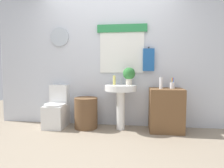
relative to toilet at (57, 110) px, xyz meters
name	(u,v)px	position (x,y,z in m)	size (l,w,h in m)	color
ground_plane	(99,148)	(0.96, -0.88, -0.30)	(8.00, 8.00, 0.00)	gray
back_wall	(110,56)	(0.96, 0.26, 1.01)	(4.40, 0.18, 2.60)	silver
toilet	(57,110)	(0.00, 0.00, 0.00)	(0.38, 0.51, 0.78)	white
laundry_hamper	(86,113)	(0.56, -0.03, -0.02)	(0.41, 0.41, 0.55)	brown
pedestal_sink	(121,95)	(1.18, -0.03, 0.31)	(0.56, 0.56, 0.79)	white
faucet	(121,82)	(1.18, 0.09, 0.54)	(0.03, 0.03, 0.10)	silver
wooden_cabinet	(166,110)	(1.96, -0.03, 0.07)	(0.56, 0.44, 0.73)	brown
soap_bottle	(114,80)	(1.06, 0.02, 0.57)	(0.05, 0.05, 0.16)	#DBD166
potted_plant	(129,75)	(1.32, 0.03, 0.67)	(0.22, 0.22, 0.30)	beige
lotion_bottle	(161,83)	(1.86, -0.07, 0.53)	(0.05, 0.05, 0.19)	white
toothbrush_cup	(172,85)	(2.06, -0.01, 0.49)	(0.08, 0.08, 0.19)	silver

